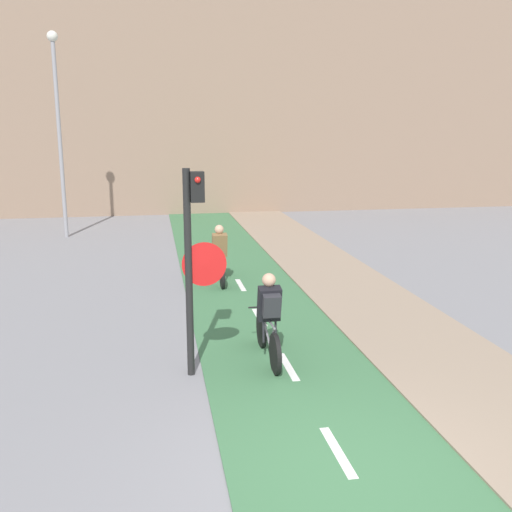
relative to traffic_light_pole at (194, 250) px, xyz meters
The scene contains 7 objects.
ground_plane 3.89m from the traffic_light_pole, 64.40° to the right, with size 120.00×120.00×0.00m, color gray.
bike_lane 3.88m from the traffic_light_pole, 64.39° to the right, with size 2.71×60.00×0.02m.
building_row_background 20.39m from the traffic_light_pole, 85.85° to the left, with size 60.00×5.20×11.17m.
traffic_light_pole is the anchor object (origin of this frame).
street_lamp_far 13.30m from the traffic_light_pole, 106.20° to the left, with size 0.36×0.36×6.94m.
cyclist_near 1.76m from the traffic_light_pole, 14.20° to the left, with size 0.46×1.79×1.48m.
cyclist_far 5.55m from the traffic_light_pole, 79.52° to the left, with size 0.46×1.75×1.46m.
Camera 1 is at (-2.01, -5.25, 3.68)m, focal length 40.00 mm.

